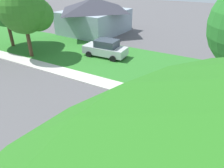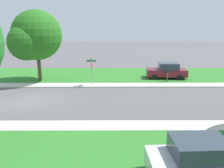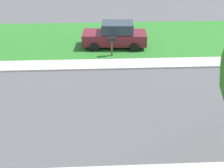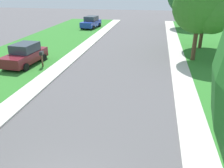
# 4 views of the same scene
# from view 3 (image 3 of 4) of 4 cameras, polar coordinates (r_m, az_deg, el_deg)

# --- Properties ---
(sidewalk_west) EXTENTS (1.40, 56.00, 0.10)m
(sidewalk_west) POSITION_cam_3_polar(r_m,az_deg,el_deg) (18.17, -0.71, 3.79)
(sidewalk_west) COLOR beige
(sidewalk_west) RESTS_ON ground
(lawn_west) EXTENTS (8.00, 56.00, 0.08)m
(lawn_west) POSITION_cam_3_polar(r_m,az_deg,el_deg) (22.54, -1.18, 8.69)
(lawn_west) COLOR #2D7528
(lawn_west) RESTS_ON ground
(car_maroon_kerbside_mid) EXTENTS (2.26, 4.41, 1.76)m
(car_maroon_kerbside_mid) POSITION_cam_3_polar(r_m,az_deg,el_deg) (20.62, 0.62, 9.27)
(car_maroon_kerbside_mid) COLOR maroon
(car_maroon_kerbside_mid) RESTS_ON ground
(mailbox) EXTENTS (0.32, 0.52, 1.31)m
(mailbox) POSITION_cam_3_polar(r_m,az_deg,el_deg) (19.03, -0.04, 8.06)
(mailbox) COLOR brown
(mailbox) RESTS_ON ground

